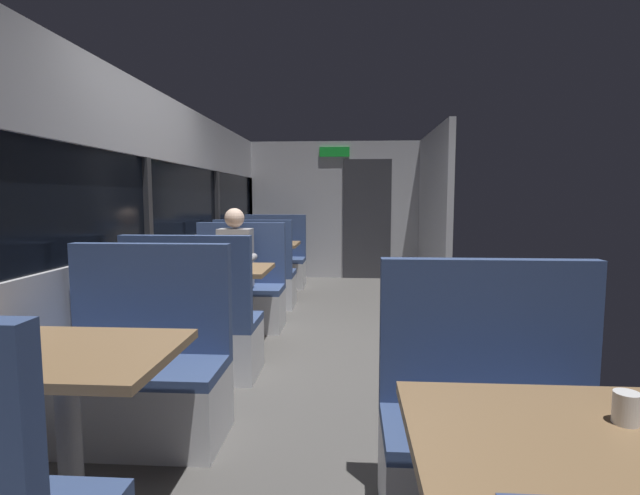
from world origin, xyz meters
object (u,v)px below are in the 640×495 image
bench_mid_window_facing_end (195,334)px  dining_table_far_window (266,250)px  bench_far_window_facing_end (256,281)px  seated_passenger (236,278)px  dining_table_front_aisle (578,472)px  dining_table_near_window (66,374)px  bench_near_window_facing_entry (142,382)px  bench_mid_window_facing_entry (238,297)px  bench_front_aisle_facing_entry (495,447)px  coffee_cup_primary (626,408)px  dining_table_mid_window (220,279)px  bench_far_window_facing_entry (274,265)px

bench_mid_window_facing_end → dining_table_far_window: size_ratio=1.22×
bench_mid_window_facing_end → bench_far_window_facing_end: 2.34m
seated_passenger → dining_table_front_aisle: bearing=-63.4°
dining_table_near_window → bench_near_window_facing_entry: 0.77m
bench_mid_window_facing_entry → bench_front_aisle_facing_entry: size_ratio=1.00×
dining_table_far_window → dining_table_front_aisle: (1.79, -5.28, 0.00)m
bench_front_aisle_facing_entry → seated_passenger: size_ratio=0.87×
dining_table_near_window → bench_mid_window_facing_entry: bench_mid_window_facing_entry is taller
dining_table_front_aisle → coffee_cup_primary: bearing=26.7°
dining_table_mid_window → dining_table_front_aisle: 3.44m
seated_passenger → bench_far_window_facing_entry: bearing=90.0°
bench_mid_window_facing_entry → bench_far_window_facing_end: (0.00, 0.94, 0.00)m
bench_near_window_facing_entry → dining_table_far_window: 4.00m
dining_table_mid_window → dining_table_front_aisle: size_ratio=1.00×
bench_far_window_facing_entry → coffee_cup_primary: size_ratio=12.22×
dining_table_near_window → bench_mid_window_facing_entry: (0.00, 3.04, -0.31)m
bench_mid_window_facing_end → coffee_cup_primary: size_ratio=12.22×
bench_mid_window_facing_entry → bench_front_aisle_facing_entry: 3.44m
dining_table_front_aisle → coffee_cup_primary: size_ratio=10.00×
bench_near_window_facing_entry → dining_table_mid_window: (0.00, 1.64, 0.31)m
bench_far_window_facing_end → bench_front_aisle_facing_entry: 4.28m
dining_table_near_window → dining_table_far_window: same height
dining_table_near_window → bench_front_aisle_facing_entry: (1.79, 0.10, -0.31)m
bench_far_window_facing_entry → seated_passenger: seated_passenger is taller
bench_far_window_facing_end → bench_front_aisle_facing_entry: (1.79, -3.89, 0.00)m
bench_front_aisle_facing_entry → coffee_cup_primary: size_ratio=12.22×
dining_table_mid_window → bench_mid_window_facing_end: bench_mid_window_facing_end is taller
dining_table_front_aisle → bench_front_aisle_facing_entry: bench_front_aisle_facing_entry is taller
bench_near_window_facing_entry → dining_table_mid_window: 1.67m
bench_near_window_facing_entry → bench_far_window_facing_entry: 4.68m
dining_table_mid_window → bench_near_window_facing_entry: bearing=-90.0°
dining_table_near_window → bench_mid_window_facing_entry: size_ratio=0.82×
dining_table_near_window → dining_table_mid_window: 2.34m
dining_table_far_window → bench_far_window_facing_entry: size_ratio=0.82×
bench_mid_window_facing_end → bench_far_window_facing_entry: bearing=90.0°
dining_table_mid_window → bench_far_window_facing_entry: bearing=90.0°
bench_near_window_facing_entry → bench_front_aisle_facing_entry: same height
dining_table_front_aisle → bench_front_aisle_facing_entry: 0.77m
bench_near_window_facing_entry → bench_far_window_facing_entry: same height
bench_near_window_facing_entry → bench_far_window_facing_end: size_ratio=1.00×
bench_near_window_facing_entry → dining_table_far_window: (0.00, 3.98, 0.31)m
coffee_cup_primary → dining_table_front_aisle: bearing=-153.3°
dining_table_near_window → dining_table_far_window: (0.00, 4.68, 0.00)m
dining_table_near_window → bench_mid_window_facing_end: bench_mid_window_facing_end is taller
dining_table_mid_window → bench_front_aisle_facing_entry: bench_front_aisle_facing_entry is taller
dining_table_mid_window → bench_far_window_facing_end: size_ratio=0.82×
dining_table_far_window → seated_passenger: bearing=-90.0°
dining_table_mid_window → seated_passenger: size_ratio=0.71×
dining_table_near_window → bench_front_aisle_facing_entry: bench_front_aisle_facing_entry is taller
dining_table_mid_window → bench_front_aisle_facing_entry: bearing=-51.4°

